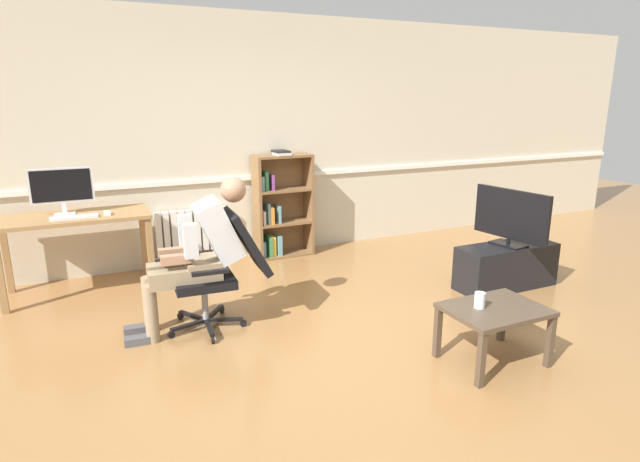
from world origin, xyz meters
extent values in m
plane|color=olive|center=(0.00, 0.00, 0.00)|extent=(18.00, 18.00, 0.00)
cube|color=beige|center=(0.00, 2.65, 1.35)|extent=(12.00, 0.10, 2.70)
cube|color=white|center=(0.00, 2.58, 0.92)|extent=(12.00, 0.03, 0.05)
cube|color=#9E7547|center=(-2.38, 1.88, 0.36)|extent=(0.06, 0.06, 0.72)
cube|color=#9E7547|center=(-1.14, 1.88, 0.36)|extent=(0.06, 0.06, 0.72)
cube|color=#9E7547|center=(-1.14, 2.42, 0.36)|extent=(0.06, 0.06, 0.72)
cube|color=#9E7547|center=(-2.38, 2.42, 0.36)|extent=(0.06, 0.06, 0.72)
cube|color=#9E7547|center=(-1.76, 2.15, 0.74)|extent=(1.32, 0.63, 0.04)
cube|color=silver|center=(-1.83, 2.21, 0.76)|extent=(0.18, 0.14, 0.01)
cube|color=silver|center=(-1.83, 2.23, 0.82)|extent=(0.04, 0.02, 0.10)
cube|color=silver|center=(-1.83, 2.23, 1.03)|extent=(0.55, 0.02, 0.32)
cube|color=black|center=(-1.83, 2.22, 1.03)|extent=(0.50, 0.00, 0.29)
cube|color=silver|center=(-1.75, 2.01, 0.77)|extent=(0.40, 0.12, 0.02)
cube|color=white|center=(-1.47, 2.03, 0.77)|extent=(0.06, 0.10, 0.03)
cube|color=brown|center=(0.10, 2.42, 0.59)|extent=(0.03, 0.28, 1.18)
cube|color=brown|center=(0.74, 2.42, 0.59)|extent=(0.03, 0.28, 1.18)
cube|color=brown|center=(0.42, 2.56, 0.59)|extent=(0.63, 0.02, 1.18)
cube|color=brown|center=(0.42, 2.42, 0.01)|extent=(0.60, 0.28, 0.03)
cube|color=brown|center=(0.42, 2.42, 0.40)|extent=(0.60, 0.28, 0.03)
cube|color=brown|center=(0.42, 2.42, 0.78)|extent=(0.60, 0.28, 0.03)
cube|color=brown|center=(0.42, 2.42, 1.17)|extent=(0.60, 0.28, 0.03)
cube|color=#6699A3|center=(0.15, 2.44, 0.12)|extent=(0.04, 0.19, 0.18)
cube|color=beige|center=(0.15, 2.40, 0.49)|extent=(0.03, 0.19, 0.16)
cube|color=#6699A3|center=(0.15, 2.42, 0.88)|extent=(0.03, 0.19, 0.16)
cube|color=#38844C|center=(0.22, 2.41, 0.15)|extent=(0.04, 0.19, 0.24)
cube|color=#6699A3|center=(0.22, 2.43, 0.53)|extent=(0.03, 0.19, 0.23)
cube|color=#38844C|center=(0.21, 2.43, 0.90)|extent=(0.04, 0.19, 0.21)
cube|color=gold|center=(0.27, 2.43, 0.14)|extent=(0.04, 0.19, 0.23)
cube|color=orange|center=(0.26, 2.40, 0.51)|extent=(0.03, 0.19, 0.19)
cube|color=#89428E|center=(0.27, 2.42, 0.88)|extent=(0.03, 0.19, 0.17)
cube|color=#6699A3|center=(0.34, 2.41, 0.15)|extent=(0.05, 0.19, 0.24)
cube|color=#6699A3|center=(0.34, 2.41, 0.51)|extent=(0.03, 0.19, 0.20)
cube|color=beige|center=(0.40, 2.39, 1.19)|extent=(0.16, 0.22, 0.02)
cube|color=black|center=(0.41, 2.44, 1.22)|extent=(0.16, 0.22, 0.02)
cube|color=white|center=(-0.97, 2.54, 0.31)|extent=(0.06, 0.08, 0.62)
cube|color=white|center=(-0.89, 2.54, 0.31)|extent=(0.06, 0.08, 0.62)
cube|color=white|center=(-0.80, 2.54, 0.31)|extent=(0.06, 0.08, 0.62)
cube|color=white|center=(-0.72, 2.54, 0.31)|extent=(0.06, 0.08, 0.62)
cube|color=white|center=(-0.64, 2.54, 0.31)|extent=(0.06, 0.08, 0.62)
cube|color=white|center=(-0.56, 2.54, 0.31)|extent=(0.06, 0.08, 0.62)
cube|color=white|center=(-0.47, 2.54, 0.31)|extent=(0.06, 0.08, 0.62)
cube|color=white|center=(-0.39, 2.54, 0.31)|extent=(0.06, 0.08, 0.62)
cube|color=white|center=(-0.31, 2.54, 0.31)|extent=(0.06, 0.08, 0.62)
cube|color=white|center=(-0.23, 2.54, 0.31)|extent=(0.06, 0.08, 0.62)
cube|color=black|center=(-0.88, 0.71, 0.07)|extent=(0.06, 0.30, 0.02)
cylinder|color=black|center=(-0.89, 0.56, 0.03)|extent=(0.03, 0.06, 0.06)
cube|color=black|center=(-0.73, 0.80, 0.07)|extent=(0.29, 0.14, 0.02)
cylinder|color=black|center=(-0.59, 0.75, 0.03)|extent=(0.06, 0.04, 0.06)
cube|color=black|center=(-0.77, 0.97, 0.07)|extent=(0.22, 0.25, 0.02)
cylinder|color=black|center=(-0.68, 1.09, 0.03)|extent=(0.05, 0.06, 0.06)
cube|color=black|center=(-0.95, 0.98, 0.07)|extent=(0.19, 0.27, 0.02)
cylinder|color=black|center=(-1.03, 1.11, 0.03)|extent=(0.05, 0.06, 0.06)
cube|color=black|center=(-1.01, 0.82, 0.07)|extent=(0.30, 0.11, 0.02)
cylinder|color=black|center=(-1.16, 0.78, 0.03)|extent=(0.06, 0.04, 0.06)
cylinder|color=gray|center=(-0.87, 0.86, 0.23)|extent=(0.05, 0.05, 0.30)
cube|color=black|center=(-0.87, 0.86, 0.41)|extent=(0.49, 0.49, 0.07)
cube|color=black|center=(-0.51, 0.83, 0.69)|extent=(0.35, 0.46, 0.52)
cube|color=black|center=(-0.83, 1.12, 0.56)|extent=(0.28, 0.06, 0.03)
cube|color=black|center=(-0.87, 0.60, 0.56)|extent=(0.28, 0.06, 0.03)
cube|color=#937F60|center=(-0.87, 0.86, 0.52)|extent=(0.28, 0.36, 0.14)
cube|color=silver|center=(-0.74, 0.85, 0.81)|extent=(0.39, 0.36, 0.52)
sphere|color=#A87A5B|center=(-0.60, 0.84, 1.12)|extent=(0.20, 0.20, 0.20)
cube|color=black|center=(-1.15, 0.88, 0.62)|extent=(0.15, 0.05, 0.02)
cube|color=#937F60|center=(-1.07, 0.97, 0.49)|extent=(0.43, 0.16, 0.13)
cylinder|color=#937F60|center=(-1.28, 0.98, 0.23)|extent=(0.10, 0.10, 0.46)
cube|color=#4C4C51|center=(-1.38, 0.99, 0.03)|extent=(0.23, 0.10, 0.06)
cube|color=#937F60|center=(-1.08, 0.77, 0.49)|extent=(0.43, 0.16, 0.13)
cylinder|color=#937F60|center=(-1.29, 0.79, 0.23)|extent=(0.10, 0.10, 0.46)
cube|color=#4C4C51|center=(-1.39, 0.79, 0.03)|extent=(0.23, 0.10, 0.06)
cube|color=silver|center=(-0.96, 1.02, 0.79)|extent=(0.11, 0.09, 0.26)
cube|color=#A87A5B|center=(-1.06, 0.97, 0.64)|extent=(0.24, 0.09, 0.07)
cube|color=silver|center=(-0.98, 0.70, 0.79)|extent=(0.11, 0.09, 0.26)
cube|color=#A87A5B|center=(-1.08, 0.77, 0.64)|extent=(0.24, 0.09, 0.07)
cube|color=black|center=(2.01, 0.53, 0.21)|extent=(1.01, 0.37, 0.43)
cube|color=black|center=(2.01, 0.53, 0.44)|extent=(0.24, 0.34, 0.02)
cylinder|color=black|center=(2.01, 0.53, 0.47)|extent=(0.04, 0.04, 0.05)
cube|color=black|center=(2.01, 0.53, 0.73)|extent=(0.15, 0.81, 0.47)
cube|color=white|center=(2.03, 0.53, 0.73)|extent=(0.11, 0.75, 0.44)
cube|color=#4C3D2D|center=(0.53, -0.77, 0.19)|extent=(0.04, 0.04, 0.38)
cube|color=#4C3D2D|center=(1.14, -0.77, 0.19)|extent=(0.04, 0.04, 0.38)
cube|color=#4C3D2D|center=(1.14, -0.33, 0.19)|extent=(0.04, 0.04, 0.38)
cube|color=#4C3D2D|center=(0.53, -0.33, 0.19)|extent=(0.04, 0.04, 0.38)
cube|color=#4C3D2D|center=(0.83, -0.55, 0.40)|extent=(0.67, 0.51, 0.03)
cylinder|color=silver|center=(0.72, -0.51, 0.47)|extent=(0.07, 0.07, 0.11)
camera|label=1|loc=(-1.68, -3.04, 1.83)|focal=29.05mm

